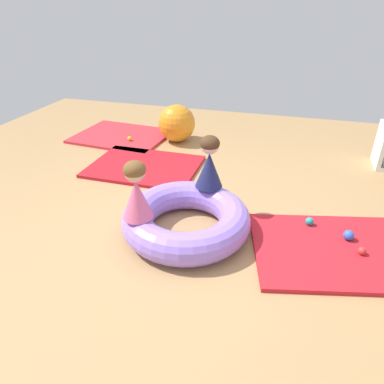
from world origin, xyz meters
TOP-DOWN VIEW (x-y plane):
  - ground_plane at (0.00, 0.00)m, footprint 8.00×8.00m
  - gym_mat_far_right at (-1.72, 2.13)m, footprint 1.46×1.19m
  - gym_mat_center_rear at (1.43, 0.07)m, footprint 1.80×1.37m
  - gym_mat_near_left at (-0.93, 1.18)m, footprint 1.37×1.03m
  - inflatable_cushion at (-0.00, -0.02)m, footprint 1.19×1.19m
  - child_in_navy at (0.11, 0.41)m, footprint 0.28×0.28m
  - child_in_pink at (-0.34, -0.30)m, footprint 0.38×0.38m
  - play_ball_yellow at (-1.49, 1.93)m, footprint 0.07×0.07m
  - play_ball_blue at (1.44, 0.22)m, footprint 0.09×0.09m
  - play_ball_red at (1.53, 0.03)m, footprint 0.07×0.07m
  - play_ball_pink at (-1.16, 2.53)m, footprint 0.09×0.09m
  - play_ball_teal at (1.11, 0.36)m, footprint 0.08×0.08m
  - exercise_ball_large at (-0.83, 2.23)m, footprint 0.56×0.56m

SIDE VIEW (x-z plane):
  - ground_plane at x=0.00m, z-range 0.00..0.00m
  - gym_mat_far_right at x=-1.72m, z-range 0.00..0.04m
  - gym_mat_center_rear at x=1.43m, z-range 0.00..0.04m
  - gym_mat_near_left at x=-0.93m, z-range 0.00..0.04m
  - play_ball_yellow at x=-1.49m, z-range 0.04..0.11m
  - play_ball_red at x=1.53m, z-range 0.04..0.11m
  - play_ball_teal at x=1.11m, z-range 0.04..0.12m
  - play_ball_pink at x=-1.16m, z-range 0.04..0.13m
  - play_ball_blue at x=1.44m, z-range 0.04..0.13m
  - inflatable_cushion at x=0.00m, z-range 0.00..0.29m
  - exercise_ball_large at x=-0.83m, z-range 0.00..0.56m
  - child_in_pink at x=-0.34m, z-range 0.28..0.80m
  - child_in_navy at x=0.11m, z-range 0.28..0.81m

